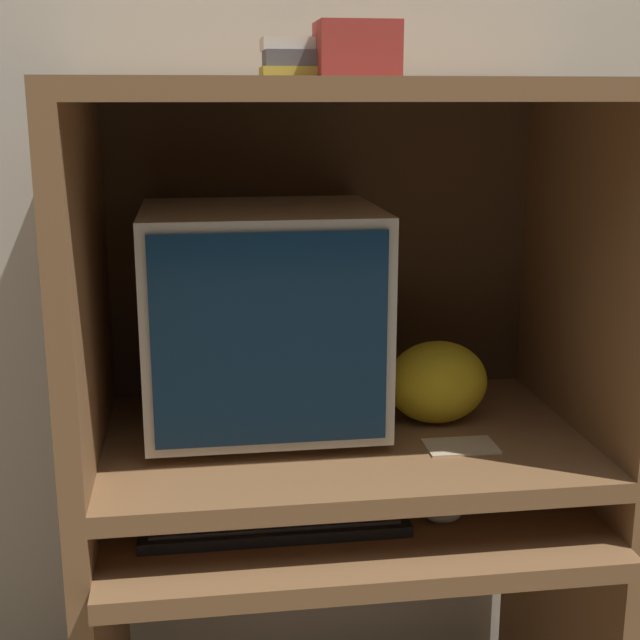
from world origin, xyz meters
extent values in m
cube|color=beige|center=(0.00, 0.65, 1.30)|extent=(6.00, 0.06, 2.60)
cube|color=brown|center=(0.47, 0.30, 0.33)|extent=(0.04, 0.59, 0.67)
cube|color=brown|center=(0.00, 0.16, 0.65)|extent=(0.89, 0.41, 0.04)
cube|color=brown|center=(-0.47, 0.30, 0.73)|extent=(0.04, 0.59, 0.12)
cube|color=brown|center=(0.47, 0.30, 0.73)|extent=(0.04, 0.59, 0.12)
cube|color=brown|center=(0.00, 0.30, 0.77)|extent=(0.89, 0.59, 0.04)
cube|color=brown|center=(-0.47, 0.30, 1.11)|extent=(0.04, 0.59, 0.65)
cube|color=brown|center=(0.47, 0.30, 1.11)|extent=(0.04, 0.59, 0.65)
cube|color=brown|center=(0.00, 0.30, 1.42)|extent=(0.89, 0.59, 0.04)
cube|color=#48321E|center=(0.00, 0.58, 1.11)|extent=(0.89, 0.01, 0.65)
cylinder|color=beige|center=(-0.15, 0.36, 0.80)|extent=(0.21, 0.21, 0.02)
cube|color=beige|center=(-0.15, 0.36, 1.01)|extent=(0.44, 0.37, 0.41)
cube|color=navy|center=(-0.15, 0.17, 1.01)|extent=(0.40, 0.01, 0.37)
cube|color=black|center=(-0.15, 0.16, 0.68)|extent=(0.47, 0.13, 0.02)
cube|color=#333335|center=(-0.15, 0.16, 0.69)|extent=(0.43, 0.10, 0.01)
ellipsoid|color=#B7B7B7|center=(0.16, 0.14, 0.68)|extent=(0.07, 0.05, 0.03)
ellipsoid|color=gold|center=(0.19, 0.33, 0.87)|extent=(0.20, 0.15, 0.16)
cube|color=gold|center=(-0.07, 0.34, 1.45)|extent=(0.14, 0.10, 0.02)
cube|color=#4C4C51|center=(-0.07, 0.34, 1.48)|extent=(0.13, 0.09, 0.03)
cube|color=beige|center=(-0.07, 0.35, 1.50)|extent=(0.13, 0.09, 0.02)
cube|color=#CCB28C|center=(0.20, 0.19, 0.79)|extent=(0.13, 0.08, 0.00)
cube|color=maroon|center=(0.02, 0.30, 1.49)|extent=(0.14, 0.12, 0.10)
camera|label=1|loc=(-0.27, -1.28, 1.41)|focal=50.00mm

